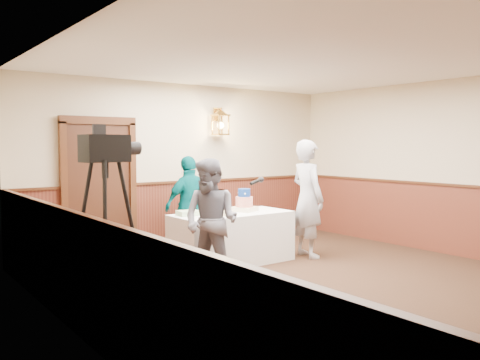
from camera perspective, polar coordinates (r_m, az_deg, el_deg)
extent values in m
plane|color=#301E12|center=(6.39, 10.63, -12.06)|extent=(7.00, 7.00, 0.00)
cube|color=beige|center=(8.90, -6.05, 1.66)|extent=(6.00, 0.02, 2.80)
cube|color=beige|center=(4.44, -16.41, -0.82)|extent=(0.02, 7.00, 2.80)
cube|color=beige|center=(8.60, 24.44, 1.24)|extent=(0.02, 7.00, 2.80)
cube|color=white|center=(6.23, 10.97, 13.54)|extent=(6.00, 7.00, 0.02)
cube|color=#522217|center=(8.95, -5.94, -3.79)|extent=(5.98, 0.04, 1.10)
cube|color=#522217|center=(4.59, -15.96, -11.43)|extent=(0.04, 6.98, 1.10)
cube|color=#522217|center=(8.66, 24.22, -4.38)|extent=(0.04, 6.98, 1.10)
cube|color=#452412|center=(8.88, -5.92, -0.15)|extent=(5.98, 0.07, 0.04)
cube|color=#34190E|center=(8.18, -15.55, -1.13)|extent=(1.00, 0.06, 2.10)
cube|color=white|center=(7.58, -0.91, -6.52)|extent=(1.80, 0.80, 0.75)
cube|color=beige|center=(7.73, 0.47, -3.26)|extent=(0.43, 0.43, 0.07)
cylinder|color=red|center=(7.72, 0.47, -2.45)|extent=(0.26, 0.26, 0.15)
cylinder|color=navy|center=(7.70, 0.47, -1.44)|extent=(0.19, 0.19, 0.12)
cube|color=#D3B27E|center=(7.24, -2.52, -3.75)|extent=(0.35, 0.28, 0.07)
cube|color=#95D396|center=(7.29, -5.83, -3.71)|extent=(0.32, 0.27, 0.07)
imported|color=slate|center=(6.43, -3.27, -4.65)|extent=(0.87, 0.95, 1.59)
cylinder|color=black|center=(7.19, 1.76, -0.20)|extent=(0.23, 0.10, 0.09)
sphere|color=black|center=(7.29, 2.37, 0.05)|extent=(0.08, 0.08, 0.08)
imported|color=#9F9EA5|center=(8.00, 7.60, -2.08)|extent=(0.52, 0.72, 1.84)
imported|color=#01555A|center=(8.16, -5.65, -2.84)|extent=(0.97, 0.49, 1.58)
cube|color=black|center=(5.20, -14.95, 3.44)|extent=(0.48, 0.30, 0.27)
cylinder|color=black|center=(5.35, -12.16, 3.50)|extent=(0.20, 0.16, 0.14)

